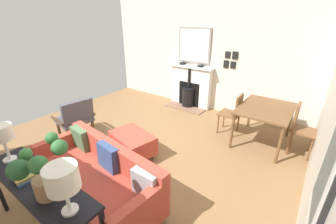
{
  "coord_description": "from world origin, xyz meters",
  "views": [
    {
      "loc": [
        2.21,
        2.54,
        2.28
      ],
      "look_at": [
        -0.46,
        0.61,
        0.8
      ],
      "focal_mm": 23.05,
      "sensor_mm": 36.0,
      "label": 1
    }
  ],
  "objects_px": {
    "book_stack": "(29,175)",
    "dining_chair_by_back_wall": "(300,125)",
    "fireplace": "(190,89)",
    "table_lamp_far_end": "(62,179)",
    "dining_table": "(265,112)",
    "ottoman": "(133,143)",
    "armchair_accent": "(76,117)",
    "sofa": "(98,177)",
    "mantel_bowl_near": "(182,63)",
    "dining_chair_near_fireplace": "(234,111)",
    "mantel_bowl_far": "(201,66)",
    "table_lamp_near_end": "(1,134)",
    "console_table": "(38,188)",
    "potted_plant": "(41,170)"
  },
  "relations": [
    {
      "from": "sofa",
      "to": "table_lamp_near_end",
      "type": "distance_m",
      "value": 1.2
    },
    {
      "from": "table_lamp_far_end",
      "to": "dining_chair_by_back_wall",
      "type": "bearing_deg",
      "value": 158.1
    },
    {
      "from": "sofa",
      "to": "dining_table",
      "type": "distance_m",
      "value": 3.09
    },
    {
      "from": "fireplace",
      "to": "table_lamp_far_end",
      "type": "relative_size",
      "value": 2.61
    },
    {
      "from": "table_lamp_far_end",
      "to": "potted_plant",
      "type": "distance_m",
      "value": 0.32
    },
    {
      "from": "potted_plant",
      "to": "sofa",
      "type": "bearing_deg",
      "value": -157.89
    },
    {
      "from": "ottoman",
      "to": "dining_chair_near_fireplace",
      "type": "bearing_deg",
      "value": 147.27
    },
    {
      "from": "armchair_accent",
      "to": "dining_table",
      "type": "xyz_separation_m",
      "value": [
        -1.95,
        3.08,
        0.2
      ]
    },
    {
      "from": "ottoman",
      "to": "armchair_accent",
      "type": "distance_m",
      "value": 1.39
    },
    {
      "from": "ottoman",
      "to": "book_stack",
      "type": "relative_size",
      "value": 3.19
    },
    {
      "from": "console_table",
      "to": "table_lamp_far_end",
      "type": "relative_size",
      "value": 3.52
    },
    {
      "from": "fireplace",
      "to": "potted_plant",
      "type": "distance_m",
      "value": 4.43
    },
    {
      "from": "sofa",
      "to": "book_stack",
      "type": "relative_size",
      "value": 7.31
    },
    {
      "from": "book_stack",
      "to": "dining_chair_by_back_wall",
      "type": "distance_m",
      "value": 4.03
    },
    {
      "from": "mantel_bowl_near",
      "to": "armchair_accent",
      "type": "xyz_separation_m",
      "value": [
        2.8,
        -0.72,
        -0.68
      ]
    },
    {
      "from": "book_stack",
      "to": "dining_table",
      "type": "relative_size",
      "value": 0.23
    },
    {
      "from": "mantel_bowl_far",
      "to": "book_stack",
      "type": "xyz_separation_m",
      "value": [
        4.28,
        0.31,
        -0.34
      ]
    },
    {
      "from": "console_table",
      "to": "dining_chair_near_fireplace",
      "type": "relative_size",
      "value": 1.87
    },
    {
      "from": "book_stack",
      "to": "dining_chair_near_fireplace",
      "type": "distance_m",
      "value": 3.57
    },
    {
      "from": "mantel_bowl_far",
      "to": "sofa",
      "type": "xyz_separation_m",
      "value": [
        3.59,
        0.43,
        -0.79
      ]
    },
    {
      "from": "mantel_bowl_far",
      "to": "armchair_accent",
      "type": "height_order",
      "value": "mantel_bowl_far"
    },
    {
      "from": "sofa",
      "to": "potted_plant",
      "type": "bearing_deg",
      "value": 22.11
    },
    {
      "from": "table_lamp_far_end",
      "to": "dining_chair_near_fireplace",
      "type": "relative_size",
      "value": 0.53
    },
    {
      "from": "mantel_bowl_near",
      "to": "console_table",
      "type": "distance_m",
      "value": 4.4
    },
    {
      "from": "armchair_accent",
      "to": "potted_plant",
      "type": "height_order",
      "value": "potted_plant"
    },
    {
      "from": "mantel_bowl_far",
      "to": "potted_plant",
      "type": "bearing_deg",
      "value": 9.51
    },
    {
      "from": "fireplace",
      "to": "mantel_bowl_near",
      "type": "xyz_separation_m",
      "value": [
        -0.02,
        -0.28,
        0.65
      ]
    },
    {
      "from": "dining_table",
      "to": "book_stack",
      "type": "bearing_deg",
      "value": -23.86
    },
    {
      "from": "console_table",
      "to": "potted_plant",
      "type": "height_order",
      "value": "potted_plant"
    },
    {
      "from": "fireplace",
      "to": "dining_chair_by_back_wall",
      "type": "distance_m",
      "value": 2.8
    },
    {
      "from": "sofa",
      "to": "dining_chair_by_back_wall",
      "type": "height_order",
      "value": "dining_chair_by_back_wall"
    },
    {
      "from": "mantel_bowl_near",
      "to": "dining_chair_near_fireplace",
      "type": "relative_size",
      "value": 0.19
    },
    {
      "from": "book_stack",
      "to": "dining_table",
      "type": "height_order",
      "value": "book_stack"
    },
    {
      "from": "sofa",
      "to": "fireplace",
      "type": "bearing_deg",
      "value": -169.07
    },
    {
      "from": "potted_plant",
      "to": "dining_chair_by_back_wall",
      "type": "relative_size",
      "value": 0.6
    },
    {
      "from": "fireplace",
      "to": "potted_plant",
      "type": "bearing_deg",
      "value": 12.87
    },
    {
      "from": "book_stack",
      "to": "dining_chair_near_fireplace",
      "type": "bearing_deg",
      "value": 164.77
    },
    {
      "from": "table_lamp_near_end",
      "to": "potted_plant",
      "type": "height_order",
      "value": "potted_plant"
    },
    {
      "from": "mantel_bowl_near",
      "to": "dining_table",
      "type": "bearing_deg",
      "value": 70.35
    },
    {
      "from": "ottoman",
      "to": "dining_chair_near_fireplace",
      "type": "relative_size",
      "value": 1.01
    },
    {
      "from": "mantel_bowl_near",
      "to": "sofa",
      "type": "relative_size",
      "value": 0.08
    },
    {
      "from": "ottoman",
      "to": "table_lamp_near_end",
      "type": "bearing_deg",
      "value": -10.02
    },
    {
      "from": "mantel_bowl_far",
      "to": "table_lamp_far_end",
      "type": "relative_size",
      "value": 0.35
    },
    {
      "from": "book_stack",
      "to": "dining_chair_by_back_wall",
      "type": "xyz_separation_m",
      "value": [
        -3.43,
        2.1,
        -0.24
      ]
    },
    {
      "from": "dining_table",
      "to": "dining_chair_by_back_wall",
      "type": "relative_size",
      "value": 1.29
    },
    {
      "from": "potted_plant",
      "to": "table_lamp_near_end",
      "type": "bearing_deg",
      "value": -91.65
    },
    {
      "from": "armchair_accent",
      "to": "dining_chair_near_fireplace",
      "type": "xyz_separation_m",
      "value": [
        -1.96,
        2.5,
        0.06
      ]
    },
    {
      "from": "dining_table",
      "to": "mantel_bowl_near",
      "type": "bearing_deg",
      "value": -109.65
    },
    {
      "from": "dining_table",
      "to": "console_table",
      "type": "bearing_deg",
      "value": -22.3
    },
    {
      "from": "dining_chair_near_fireplace",
      "to": "armchair_accent",
      "type": "bearing_deg",
      "value": -51.97
    }
  ]
}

